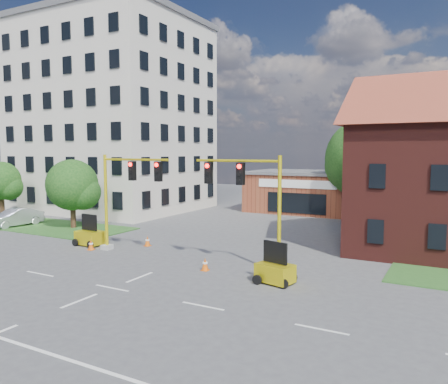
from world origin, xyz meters
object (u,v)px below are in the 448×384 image
Objects in this scene: signal_mast_west at (125,191)px; trailer_west at (90,236)px; pickup_white at (404,237)px; trailer_east at (275,271)px; signal_mast_east at (251,198)px.

signal_mast_west reaches higher than trailer_west.
trailer_east is at bearing 166.01° from pickup_white.
trailer_west is (-12.24, 0.34, -3.28)m from signal_mast_east.
signal_mast_east is at bearing 156.02° from trailer_east.
pickup_white is (4.60, 11.61, 0.10)m from trailer_east.
signal_mast_west reaches higher than pickup_white.
trailer_west reaches higher than pickup_white.
trailer_west is 0.40× the size of pickup_white.
trailer_west is at bearing -173.84° from trailer_east.
signal_mast_west is at bearing -1.42° from trailer_west.
signal_mast_east is 4.24m from trailer_east.
trailer_east is at bearing -37.99° from signal_mast_east.
signal_mast_west is at bearing 130.55° from pickup_white.
signal_mast_east is 1.20× the size of pickup_white.
trailer_east is at bearing -3.74° from trailer_west.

